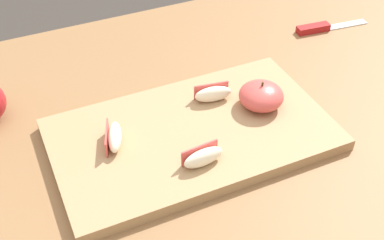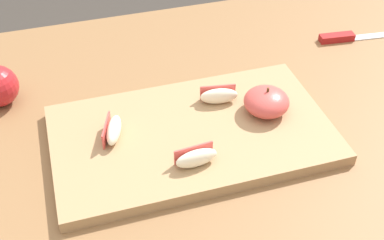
% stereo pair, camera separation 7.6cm
% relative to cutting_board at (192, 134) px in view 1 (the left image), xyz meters
% --- Properties ---
extents(dining_table, '(1.39, 0.87, 0.73)m').
position_rel_cutting_board_xyz_m(dining_table, '(0.01, -0.02, -0.10)').
color(dining_table, brown).
rests_on(dining_table, ground_plane).
extents(cutting_board, '(0.43, 0.25, 0.02)m').
position_rel_cutting_board_xyz_m(cutting_board, '(0.00, 0.00, 0.00)').
color(cutting_board, '#A37F56').
rests_on(cutting_board, dining_table).
extents(apple_half_skin_up, '(0.07, 0.07, 0.05)m').
position_rel_cutting_board_xyz_m(apple_half_skin_up, '(0.13, 0.01, 0.03)').
color(apple_half_skin_up, '#D14C47').
rests_on(apple_half_skin_up, cutting_board).
extents(apple_wedge_middle, '(0.04, 0.06, 0.03)m').
position_rel_cutting_board_xyz_m(apple_wedge_middle, '(-0.12, 0.02, 0.02)').
color(apple_wedge_middle, '#F4EACC').
rests_on(apple_wedge_middle, cutting_board).
extents(apple_wedge_near_knife, '(0.06, 0.03, 0.03)m').
position_rel_cutting_board_xyz_m(apple_wedge_near_knife, '(-0.02, -0.07, 0.02)').
color(apple_wedge_near_knife, '#F4EACC').
rests_on(apple_wedge_near_knife, cutting_board).
extents(apple_wedge_front, '(0.06, 0.03, 0.03)m').
position_rel_cutting_board_xyz_m(apple_wedge_front, '(0.06, 0.05, 0.02)').
color(apple_wedge_front, '#F4EACC').
rests_on(apple_wedge_front, cutting_board).
extents(paring_knife, '(0.16, 0.04, 0.01)m').
position_rel_cutting_board_xyz_m(paring_knife, '(0.38, 0.19, -0.00)').
color(paring_knife, silver).
rests_on(paring_knife, dining_table).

